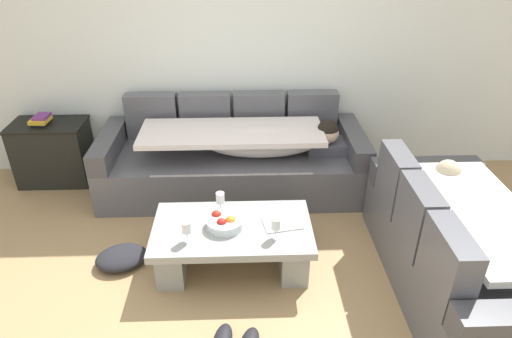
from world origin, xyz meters
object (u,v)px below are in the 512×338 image
at_px(wine_glass_near_left, 186,228).
at_px(wine_glass_far_back, 220,199).
at_px(couch_near_window, 459,250).
at_px(crumpled_garment, 121,257).
at_px(book_stack_on_cabinet, 41,120).
at_px(coffee_table, 233,241).
at_px(fruit_bowl, 224,222).
at_px(side_cabinet, 54,152).
at_px(couch_along_wall, 237,159).
at_px(open_magazine, 282,223).
at_px(wine_glass_near_right, 276,225).

distance_m(wine_glass_near_left, wine_glass_far_back, 0.44).
xyz_separation_m(couch_near_window, crumpled_garment, (-2.51, 0.33, -0.27)).
bearing_deg(book_stack_on_cabinet, wine_glass_far_back, -33.56).
relative_size(coffee_table, fruit_bowl, 4.29).
bearing_deg(wine_glass_near_left, book_stack_on_cabinet, 135.03).
xyz_separation_m(side_cabinet, crumpled_garment, (0.95, -1.34, -0.26)).
bearing_deg(coffee_table, wine_glass_far_back, 113.79).
distance_m(couch_along_wall, wine_glass_far_back, 0.98).
bearing_deg(side_cabinet, open_magazine, -31.74).
bearing_deg(wine_glass_far_back, coffee_table, -66.21).
relative_size(wine_glass_near_right, wine_glass_far_back, 1.00).
bearing_deg(side_cabinet, couch_along_wall, -6.84).
bearing_deg(fruit_bowl, couch_along_wall, 85.32).
bearing_deg(wine_glass_near_right, coffee_table, 155.11).
xyz_separation_m(couch_along_wall, wine_glass_near_right, (0.28, -1.31, 0.17)).
height_order(coffee_table, wine_glass_near_left, wine_glass_near_left).
distance_m(fruit_bowl, side_cabinet, 2.26).
bearing_deg(fruit_bowl, coffee_table, -0.72).
height_order(wine_glass_near_left, wine_glass_near_right, same).
distance_m(couch_near_window, fruit_bowl, 1.71).
height_order(side_cabinet, book_stack_on_cabinet, book_stack_on_cabinet).
height_order(fruit_bowl, wine_glass_near_left, wine_glass_near_left).
distance_m(book_stack_on_cabinet, crumpled_garment, 1.78).
distance_m(couch_near_window, wine_glass_far_back, 1.79).
distance_m(couch_along_wall, couch_near_window, 2.15).
distance_m(wine_glass_far_back, crumpled_garment, 0.92).
relative_size(couch_near_window, wine_glass_near_left, 10.99).
distance_m(couch_along_wall, open_magazine, 1.19).
xyz_separation_m(couch_along_wall, wine_glass_far_back, (-0.13, -0.96, 0.17)).
distance_m(wine_glass_near_left, open_magazine, 0.73).
bearing_deg(open_magazine, side_cabinet, 137.76).
xyz_separation_m(wine_glass_near_left, crumpled_garment, (-0.57, 0.21, -0.44)).
height_order(book_stack_on_cabinet, crumpled_garment, book_stack_on_cabinet).
xyz_separation_m(couch_near_window, fruit_bowl, (-1.68, 0.28, 0.09)).
bearing_deg(book_stack_on_cabinet, wine_glass_near_left, -44.97).
bearing_deg(couch_along_wall, fruit_bowl, -94.68).
distance_m(open_magazine, side_cabinet, 2.60).
relative_size(fruit_bowl, wine_glass_near_right, 1.69).
bearing_deg(couch_along_wall, coffee_table, -91.81).
height_order(fruit_bowl, open_magazine, fruit_bowl).
distance_m(wine_glass_near_left, side_cabinet, 2.18).
bearing_deg(crumpled_garment, side_cabinet, 125.20).
relative_size(wine_glass_near_left, wine_glass_near_right, 1.00).
relative_size(wine_glass_near_right, book_stack_on_cabinet, 0.74).
xyz_separation_m(couch_along_wall, coffee_table, (-0.04, -1.17, -0.09)).
bearing_deg(book_stack_on_cabinet, wine_glass_near_right, -35.07).
xyz_separation_m(wine_glass_far_back, side_cabinet, (-1.74, 1.18, -0.17)).
relative_size(open_magazine, crumpled_garment, 0.70).
xyz_separation_m(coffee_table, wine_glass_near_left, (-0.32, -0.16, 0.26)).
xyz_separation_m(open_magazine, side_cabinet, (-2.21, 1.37, -0.06)).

